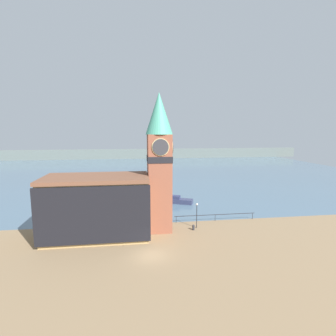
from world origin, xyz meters
name	(u,v)px	position (x,y,z in m)	size (l,w,h in m)	color
ground_plane	(151,255)	(0.00, 0.00, 0.00)	(160.00, 160.00, 0.00)	#846B4C
water	(138,169)	(0.00, 70.83, 0.00)	(160.00, 120.00, 0.00)	slate
far_shoreline	(136,154)	(0.00, 110.83, 2.50)	(180.00, 3.00, 5.00)	slate
pier_railing	(215,215)	(11.33, 10.58, 0.97)	(13.63, 0.08, 1.09)	#232328
clock_tower	(159,159)	(1.85, 7.88, 10.69)	(3.87, 3.87, 20.12)	brown
pier_building	(97,207)	(-7.04, 6.77, 4.30)	(14.42, 7.74, 8.57)	tan
boat_near	(178,200)	(7.08, 21.94, 0.59)	(5.96, 3.92, 1.54)	#333856
mooring_bollard_near	(193,227)	(6.86, 7.15, 0.46)	(0.37, 0.37, 0.85)	#2D2D33
lamp_post	(197,211)	(7.53, 7.94, 2.72)	(0.32, 0.32, 3.88)	black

